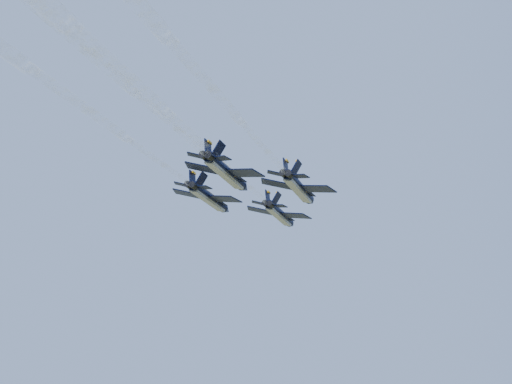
% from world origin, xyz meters
% --- Properties ---
extents(jet_lead, '(13.96, 18.46, 4.85)m').
position_xyz_m(jet_lead, '(5.49, 11.66, 100.31)').
color(jet_lead, black).
extents(jet_left, '(13.96, 18.46, 4.85)m').
position_xyz_m(jet_left, '(-5.18, -3.06, 100.31)').
color(jet_left, black).
extents(jet_right, '(13.96, 18.46, 4.85)m').
position_xyz_m(jet_right, '(12.47, -4.85, 100.31)').
color(jet_right, black).
extents(jet_slot, '(13.96, 18.46, 4.85)m').
position_xyz_m(jet_slot, '(2.18, -15.99, 100.31)').
color(jet_slot, black).
extents(smoke_trail_lead, '(10.94, 82.95, 2.73)m').
position_xyz_m(smoke_trail_lead, '(-1.22, -50.06, 100.34)').
color(smoke_trail_lead, white).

